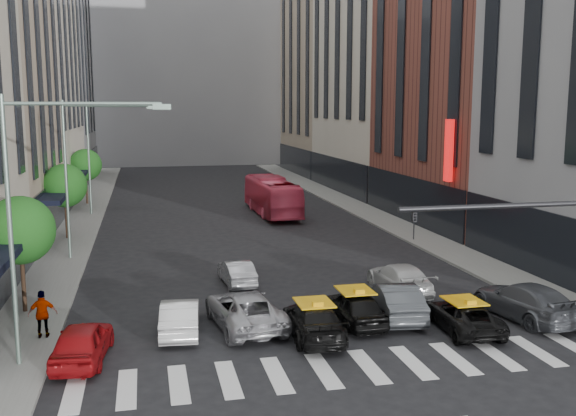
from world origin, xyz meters
TOP-DOWN VIEW (x-y plane):
  - ground at (0.00, 0.00)m, footprint 160.00×160.00m
  - sidewalk_left at (-11.50, 30.00)m, footprint 3.00×96.00m
  - sidewalk_right at (11.50, 30.00)m, footprint 3.00×96.00m
  - building_left_c at (-17.00, 46.00)m, footprint 8.00×20.00m
  - building_left_d at (-17.00, 65.00)m, footprint 8.00×18.00m
  - building_right_b at (17.00, 27.00)m, footprint 8.00×18.00m
  - building_right_d at (17.00, 65.00)m, footprint 8.00×18.00m
  - building_far at (0.00, 85.00)m, footprint 30.00×10.00m
  - tree_near at (-11.80, 10.00)m, footprint 2.88×2.88m
  - tree_mid at (-11.80, 26.00)m, footprint 2.88×2.88m
  - tree_far at (-11.80, 42.00)m, footprint 2.88×2.88m
  - streetlamp_near at (-10.04, 4.00)m, footprint 5.38×0.25m
  - streetlamp_mid at (-10.04, 20.00)m, footprint 5.38×0.25m
  - streetlamp_far at (-10.04, 36.00)m, footprint 5.38×0.25m
  - liberty_sign at (12.60, 20.00)m, footprint 0.30×0.70m
  - car_red at (-8.93, 4.12)m, footprint 2.13×4.32m
  - car_white_front at (-5.47, 6.25)m, footprint 1.79×4.23m
  - car_silver at (-2.90, 6.37)m, footprint 3.02×5.50m
  - taxi_left at (-0.49, 4.64)m, footprint 2.19×4.79m
  - taxi_center at (1.53, 5.76)m, footprint 1.78×4.14m
  - car_grey_mid at (3.41, 6.14)m, footprint 2.17×4.78m
  - taxi_right at (5.46, 4.06)m, footprint 2.35×4.47m
  - car_grey_curb at (8.67, 4.85)m, footprint 2.77×5.46m
  - car_row2_left at (-2.32, 12.73)m, footprint 1.58×3.83m
  - car_row2_right at (5.04, 9.56)m, footprint 2.04×4.88m
  - bus at (3.56, 33.24)m, footprint 2.87×11.05m
  - pedestrian_far at (-10.55, 6.49)m, footprint 1.08×0.48m

SIDE VIEW (x-z plane):
  - ground at x=0.00m, z-range 0.00..0.00m
  - sidewalk_left at x=-11.50m, z-range 0.00..0.15m
  - sidewalk_right at x=11.50m, z-range 0.00..0.15m
  - taxi_right at x=5.46m, z-range 0.00..1.20m
  - car_row2_left at x=-2.32m, z-range 0.00..1.23m
  - car_white_front at x=-5.47m, z-range 0.00..1.36m
  - taxi_left at x=-0.49m, z-range 0.00..1.36m
  - taxi_center at x=1.53m, z-range 0.00..1.39m
  - car_row2_right at x=5.04m, z-range 0.00..1.41m
  - car_red at x=-8.93m, z-range 0.00..1.42m
  - car_silver at x=-2.90m, z-range 0.00..1.46m
  - car_grey_curb at x=8.67m, z-range 0.00..1.52m
  - car_grey_mid at x=3.41m, z-range 0.00..1.52m
  - pedestrian_far at x=-10.55m, z-range 0.15..1.96m
  - bus at x=3.56m, z-range 0.00..3.06m
  - tree_near at x=-11.80m, z-range 1.18..6.13m
  - tree_mid at x=-11.80m, z-range 1.18..6.13m
  - tree_far at x=-11.80m, z-range 1.18..6.13m
  - streetlamp_near at x=-10.04m, z-range 1.40..10.40m
  - streetlamp_mid at x=-10.04m, z-range 1.40..10.40m
  - streetlamp_far at x=-10.04m, z-range 1.40..10.40m
  - liberty_sign at x=12.60m, z-range 4.00..8.00m
  - building_right_b at x=17.00m, z-range 0.00..26.00m
  - building_right_d at x=17.00m, z-range 0.00..28.00m
  - building_left_d at x=-17.00m, z-range 0.00..30.00m
  - building_left_c at x=-17.00m, z-range 0.00..36.00m
  - building_far at x=0.00m, z-range 0.00..36.00m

